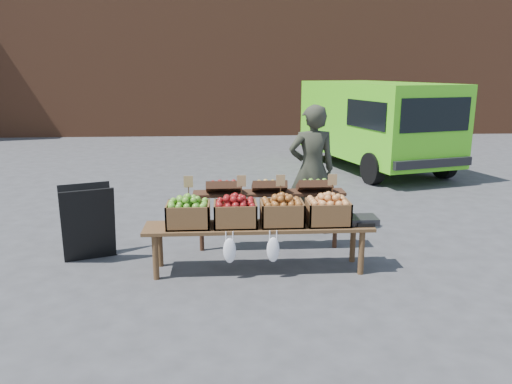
{
  "coord_description": "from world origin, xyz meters",
  "views": [
    {
      "loc": [
        -0.29,
        -5.25,
        2.36
      ],
      "look_at": [
        0.1,
        0.89,
        0.85
      ],
      "focal_mm": 35.0,
      "sensor_mm": 36.0,
      "label": 1
    }
  ],
  "objects_px": {
    "delivery_van": "(375,127)",
    "weighing_scale": "(362,220)",
    "back_table": "(269,212)",
    "crate_red_apples": "(282,213)",
    "crate_russet_pears": "(235,214)",
    "crate_green_apples": "(328,212)",
    "crate_golden_apples": "(188,215)",
    "display_bench": "(259,248)",
    "chalkboard_sign": "(88,222)",
    "vendor": "(312,170)"
  },
  "relations": [
    {
      "from": "back_table",
      "to": "crate_golden_apples",
      "type": "height_order",
      "value": "back_table"
    },
    {
      "from": "delivery_van",
      "to": "display_bench",
      "type": "distance_m",
      "value": 6.96
    },
    {
      "from": "crate_red_apples",
      "to": "crate_green_apples",
      "type": "xyz_separation_m",
      "value": [
        0.55,
        0.0,
        0.0
      ]
    },
    {
      "from": "back_table",
      "to": "crate_red_apples",
      "type": "xyz_separation_m",
      "value": [
        0.09,
        -0.72,
        0.19
      ]
    },
    {
      "from": "crate_russet_pears",
      "to": "crate_green_apples",
      "type": "bearing_deg",
      "value": 0.0
    },
    {
      "from": "delivery_van",
      "to": "back_table",
      "type": "bearing_deg",
      "value": -134.6
    },
    {
      "from": "back_table",
      "to": "weighing_scale",
      "type": "xyz_separation_m",
      "value": [
        1.06,
        -0.72,
        0.09
      ]
    },
    {
      "from": "delivery_van",
      "to": "crate_red_apples",
      "type": "height_order",
      "value": "delivery_van"
    },
    {
      "from": "crate_golden_apples",
      "to": "display_bench",
      "type": "bearing_deg",
      "value": 0.0
    },
    {
      "from": "delivery_van",
      "to": "vendor",
      "type": "distance_m",
      "value": 5.24
    },
    {
      "from": "delivery_van",
      "to": "crate_red_apples",
      "type": "relative_size",
      "value": 9.24
    },
    {
      "from": "delivery_van",
      "to": "crate_green_apples",
      "type": "xyz_separation_m",
      "value": [
        -2.38,
        -6.13,
        -0.32
      ]
    },
    {
      "from": "delivery_van",
      "to": "weighing_scale",
      "type": "distance_m",
      "value": 6.45
    },
    {
      "from": "crate_russet_pears",
      "to": "weighing_scale",
      "type": "xyz_separation_m",
      "value": [
        1.52,
        0.0,
        -0.1
      ]
    },
    {
      "from": "vendor",
      "to": "crate_russet_pears",
      "type": "xyz_separation_m",
      "value": [
        -1.15,
        -1.44,
        -0.23
      ]
    },
    {
      "from": "crate_golden_apples",
      "to": "back_table",
      "type": "bearing_deg",
      "value": 35.43
    },
    {
      "from": "crate_green_apples",
      "to": "display_bench",
      "type": "bearing_deg",
      "value": 180.0
    },
    {
      "from": "delivery_van",
      "to": "crate_russet_pears",
      "type": "bearing_deg",
      "value": -135.04
    },
    {
      "from": "crate_golden_apples",
      "to": "crate_green_apples",
      "type": "bearing_deg",
      "value": 0.0
    },
    {
      "from": "chalkboard_sign",
      "to": "display_bench",
      "type": "height_order",
      "value": "chalkboard_sign"
    },
    {
      "from": "crate_golden_apples",
      "to": "crate_green_apples",
      "type": "distance_m",
      "value": 1.65
    },
    {
      "from": "crate_green_apples",
      "to": "weighing_scale",
      "type": "bearing_deg",
      "value": 0.0
    },
    {
      "from": "back_table",
      "to": "crate_red_apples",
      "type": "distance_m",
      "value": 0.75
    },
    {
      "from": "crate_golden_apples",
      "to": "crate_russet_pears",
      "type": "bearing_deg",
      "value": 0.0
    },
    {
      "from": "vendor",
      "to": "crate_red_apples",
      "type": "height_order",
      "value": "vendor"
    },
    {
      "from": "display_bench",
      "to": "crate_golden_apples",
      "type": "xyz_separation_m",
      "value": [
        -0.82,
        0.0,
        0.42
      ]
    },
    {
      "from": "delivery_van",
      "to": "crate_russet_pears",
      "type": "distance_m",
      "value": 7.06
    },
    {
      "from": "delivery_van",
      "to": "weighing_scale",
      "type": "relative_size",
      "value": 13.59
    },
    {
      "from": "weighing_scale",
      "to": "chalkboard_sign",
      "type": "bearing_deg",
      "value": 171.4
    },
    {
      "from": "crate_russet_pears",
      "to": "crate_red_apples",
      "type": "height_order",
      "value": "same"
    },
    {
      "from": "display_bench",
      "to": "crate_red_apples",
      "type": "xyz_separation_m",
      "value": [
        0.28,
        0.0,
        0.42
      ]
    },
    {
      "from": "crate_green_apples",
      "to": "weighing_scale",
      "type": "distance_m",
      "value": 0.44
    },
    {
      "from": "delivery_van",
      "to": "crate_russet_pears",
      "type": "xyz_separation_m",
      "value": [
        -3.48,
        -6.13,
        -0.32
      ]
    },
    {
      "from": "vendor",
      "to": "crate_russet_pears",
      "type": "relative_size",
      "value": 3.77
    },
    {
      "from": "crate_russet_pears",
      "to": "weighing_scale",
      "type": "height_order",
      "value": "crate_russet_pears"
    },
    {
      "from": "vendor",
      "to": "back_table",
      "type": "relative_size",
      "value": 0.9
    },
    {
      "from": "vendor",
      "to": "crate_golden_apples",
      "type": "distance_m",
      "value": 2.24
    },
    {
      "from": "crate_red_apples",
      "to": "crate_green_apples",
      "type": "height_order",
      "value": "same"
    },
    {
      "from": "crate_red_apples",
      "to": "crate_russet_pears",
      "type": "bearing_deg",
      "value": 180.0
    },
    {
      "from": "crate_golden_apples",
      "to": "vendor",
      "type": "bearing_deg",
      "value": 40.21
    },
    {
      "from": "back_table",
      "to": "crate_golden_apples",
      "type": "relative_size",
      "value": 4.2
    },
    {
      "from": "chalkboard_sign",
      "to": "crate_green_apples",
      "type": "xyz_separation_m",
      "value": [
        2.96,
        -0.51,
        0.23
      ]
    },
    {
      "from": "back_table",
      "to": "crate_red_apples",
      "type": "height_order",
      "value": "back_table"
    },
    {
      "from": "delivery_van",
      "to": "chalkboard_sign",
      "type": "height_order",
      "value": "delivery_van"
    },
    {
      "from": "display_bench",
      "to": "weighing_scale",
      "type": "bearing_deg",
      "value": 0.0
    },
    {
      "from": "crate_golden_apples",
      "to": "crate_russet_pears",
      "type": "xyz_separation_m",
      "value": [
        0.55,
        0.0,
        0.0
      ]
    },
    {
      "from": "chalkboard_sign",
      "to": "weighing_scale",
      "type": "bearing_deg",
      "value": -28.52
    },
    {
      "from": "crate_red_apples",
      "to": "weighing_scale",
      "type": "xyz_separation_m",
      "value": [
        0.97,
        0.0,
        -0.1
      ]
    },
    {
      "from": "display_bench",
      "to": "back_table",
      "type": "bearing_deg",
      "value": 75.44
    },
    {
      "from": "crate_russet_pears",
      "to": "crate_green_apples",
      "type": "distance_m",
      "value": 1.1
    }
  ]
}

